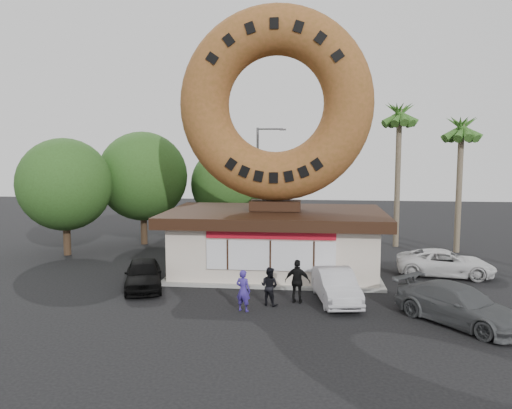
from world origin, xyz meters
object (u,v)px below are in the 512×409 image
object	(u,v)px
car_black	(143,274)
car_white	(445,263)
donut_shop	(275,239)
street_lamp	(260,177)
person_center	(269,286)
person_right	(298,281)
car_grey	(459,305)
giant_donut	(276,104)
person_left	(243,291)
car_silver	(336,286)

from	to	relation	value
car_black	car_white	distance (m)	15.08
donut_shop	street_lamp	xyz separation A→B (m)	(-1.86, 10.02, 2.72)
person_center	street_lamp	bearing A→B (deg)	-58.25
person_right	car_grey	size ratio (longest dim) A/B	0.38
street_lamp	person_right	xyz separation A→B (m)	(3.17, -15.17, -3.56)
giant_donut	car_grey	xyz separation A→B (m)	(7.32, -7.03, -8.01)
donut_shop	car_black	size ratio (longest dim) A/B	2.76
giant_donut	person_center	size ratio (longest dim) A/B	6.16
giant_donut	person_center	world-z (taller)	giant_donut
person_center	person_right	bearing A→B (deg)	-135.93
giant_donut	car_grey	bearing A→B (deg)	-43.86
donut_shop	person_left	bearing A→B (deg)	-97.09
person_left	car_white	distance (m)	11.63
donut_shop	giant_donut	distance (m)	6.96
car_silver	car_grey	world-z (taller)	car_grey
person_left	car_white	size ratio (longest dim) A/B	0.35
person_right	car_silver	xyz separation A→B (m)	(1.61, 0.38, -0.23)
street_lamp	giant_donut	bearing A→B (deg)	-79.49
person_left	car_grey	xyz separation A→B (m)	(8.12, -0.55, -0.13)
car_silver	car_white	distance (m)	7.65
donut_shop	car_silver	xyz separation A→B (m)	(2.93, -4.78, -1.08)
street_lamp	car_black	xyz separation A→B (m)	(-3.99, -13.78, -3.79)
car_white	car_black	bearing A→B (deg)	113.41
person_left	car_silver	bearing A→B (deg)	-136.31
donut_shop	car_grey	size ratio (longest dim) A/B	2.28
giant_donut	car_black	distance (m)	10.63
giant_donut	car_silver	bearing A→B (deg)	-58.60
giant_donut	person_center	distance (m)	9.70
donut_shop	person_right	world-z (taller)	donut_shop
giant_donut	person_center	xyz separation A→B (m)	(0.17, -5.58, -7.93)
car_black	car_white	world-z (taller)	car_black
person_right	car_black	size ratio (longest dim) A/B	0.45
street_lamp	car_white	world-z (taller)	street_lamp
car_white	person_left	bearing A→B (deg)	133.25
person_left	car_grey	size ratio (longest dim) A/B	0.34
person_right	person_center	bearing A→B (deg)	28.28
person_left	street_lamp	bearing A→B (deg)	-67.05
person_left	car_white	bearing A→B (deg)	-125.45
car_silver	car_white	bearing A→B (deg)	31.36
giant_donut	street_lamp	bearing A→B (deg)	100.51
street_lamp	car_grey	bearing A→B (deg)	-61.69
person_left	car_silver	size ratio (longest dim) A/B	0.40
car_silver	car_grey	xyz separation A→B (m)	(4.39, -2.24, 0.03)
person_center	car_grey	distance (m)	7.30
street_lamp	car_white	distance (m)	14.88
car_silver	giant_donut	bearing A→B (deg)	111.72
person_right	car_black	bearing A→B (deg)	-2.42
car_black	car_grey	world-z (taller)	car_grey
giant_donut	person_center	bearing A→B (deg)	-88.30
giant_donut	person_left	world-z (taller)	giant_donut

